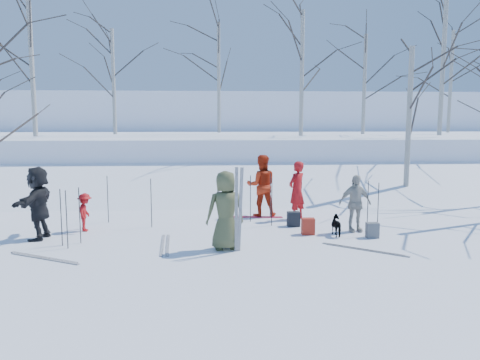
{
  "coord_description": "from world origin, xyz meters",
  "views": [
    {
      "loc": [
        -0.77,
        -10.98,
        2.89
      ],
      "look_at": [
        0.0,
        1.5,
        1.3
      ],
      "focal_mm": 35.0,
      "sensor_mm": 36.0,
      "label": 1
    }
  ],
  "objects": [
    {
      "name": "birch_plateau_c",
      "position": [
        -5.65,
        13.29,
        4.82
      ],
      "size": [
        4.27,
        4.27,
        5.24
      ],
      "primitive_type": null,
      "color": "silver",
      "rests_on": "snow_plateau"
    },
    {
      "name": "ski_pole_b",
      "position": [
        -4.04,
        -0.4,
        0.67
      ],
      "size": [
        0.02,
        0.02,
        1.34
      ],
      "primitive_type": "cylinder",
      "color": "black",
      "rests_on": "ground"
    },
    {
      "name": "ski_pole_a",
      "position": [
        -2.41,
        1.64,
        0.67
      ],
      "size": [
        0.02,
        0.02,
        1.34
      ],
      "primitive_type": "cylinder",
      "color": "black",
      "rests_on": "ground"
    },
    {
      "name": "ski_pole_h",
      "position": [
        0.89,
        1.63,
        0.67
      ],
      "size": [
        0.02,
        0.02,
        1.34
      ],
      "primitive_type": "cylinder",
      "color": "black",
      "rests_on": "ground"
    },
    {
      "name": "skier_cream_east",
      "position": [
        2.97,
        0.83,
        0.75
      ],
      "size": [
        0.91,
        0.47,
        1.5
      ],
      "primitive_type": "imported",
      "rotation": [
        0.0,
        0.0,
        0.12
      ],
      "color": "beige",
      "rests_on": "ground"
    },
    {
      "name": "snow_ramp",
      "position": [
        0.0,
        7.0,
        0.15
      ],
      "size": [
        70.0,
        9.49,
        4.12
      ],
      "primitive_type": "cube",
      "rotation": [
        0.3,
        0.0,
        0.0
      ],
      "color": "white",
      "rests_on": "ground"
    },
    {
      "name": "ski_pair_c",
      "position": [
        0.41,
        2.8,
        0.01
      ],
      "size": [
        0.59,
        1.94,
        0.02
      ],
      "primitive_type": null,
      "rotation": [
        0.0,
        0.0,
        1.47
      ],
      "color": "#B61A35",
      "rests_on": "ground"
    },
    {
      "name": "ski_pair_b",
      "position": [
        2.65,
        -0.94,
        0.01
      ],
      "size": [
        2.03,
        2.09,
        0.02
      ],
      "primitive_type": null,
      "rotation": [
        0.0,
        0.0,
        0.92
      ],
      "color": "silver",
      "rests_on": "ground"
    },
    {
      "name": "birch_plateau_f",
      "position": [
        3.35,
        10.37,
        4.99
      ],
      "size": [
        4.51,
        4.51,
        5.59
      ],
      "primitive_type": null,
      "color": "silver",
      "rests_on": "snow_plateau"
    },
    {
      "name": "ski_pole_e",
      "position": [
        0.34,
        2.19,
        0.67
      ],
      "size": [
        0.02,
        0.02,
        1.34
      ],
      "primitive_type": "cylinder",
      "color": "black",
      "rests_on": "ground"
    },
    {
      "name": "ski_pole_j",
      "position": [
        3.31,
        0.83,
        0.67
      ],
      "size": [
        0.02,
        0.02,
        1.34
      ],
      "primitive_type": "cylinder",
      "color": "black",
      "rests_on": "ground"
    },
    {
      "name": "upright_ski_left",
      "position": [
        -0.23,
        -0.92,
        0.95
      ],
      "size": [
        0.08,
        0.16,
        1.9
      ],
      "primitive_type": "cube",
      "rotation": [
        0.07,
        0.0,
        0.04
      ],
      "color": "silver",
      "rests_on": "ground"
    },
    {
      "name": "skier_red_seated",
      "position": [
        -4.09,
        1.31,
        0.5
      ],
      "size": [
        0.41,
        0.67,
        1.0
      ],
      "primitive_type": "imported",
      "rotation": [
        0.0,
        0.0,
        1.63
      ],
      "color": "#AB0F13",
      "rests_on": "ground"
    },
    {
      "name": "birch_plateau_h",
      "position": [
        13.13,
        15.79,
        5.11
      ],
      "size": [
        4.67,
        4.67,
        5.82
      ],
      "primitive_type": null,
      "color": "silver",
      "rests_on": "snow_plateau"
    },
    {
      "name": "ski_pole_d",
      "position": [
        0.98,
        2.67,
        0.67
      ],
      "size": [
        0.02,
        0.02,
        1.34
      ],
      "primitive_type": "cylinder",
      "color": "black",
      "rests_on": "ground"
    },
    {
      "name": "ski_pole_i",
      "position": [
        -3.88,
        0.05,
        0.67
      ],
      "size": [
        0.02,
        0.02,
        1.34
      ],
      "primitive_type": "cylinder",
      "color": "black",
      "rests_on": "ground"
    },
    {
      "name": "backpack_dark",
      "position": [
        1.48,
        1.53,
        0.2
      ],
      "size": [
        0.34,
        0.24,
        0.4
      ],
      "primitive_type": "cube",
      "color": "black",
      "rests_on": "ground"
    },
    {
      "name": "birch_plateau_e",
      "position": [
        -8.54,
        10.34,
        5.4
      ],
      "size": [
        5.08,
        5.08,
        6.4
      ],
      "primitive_type": null,
      "color": "silver",
      "rests_on": "snow_plateau"
    },
    {
      "name": "upright_ski_right",
      "position": [
        -0.14,
        -0.93,
        0.95
      ],
      "size": [
        0.14,
        0.23,
        1.89
      ],
      "primitive_type": "cube",
      "rotation": [
        0.1,
        0.0,
        0.33
      ],
      "color": "silver",
      "rests_on": "ground"
    },
    {
      "name": "ski_pair_d",
      "position": [
        -4.32,
        -1.16,
        0.01
      ],
      "size": [
        1.8,
        2.07,
        0.02
      ],
      "primitive_type": null,
      "rotation": [
        0.0,
        0.0,
        1.07
      ],
      "color": "silver",
      "rests_on": "ground"
    },
    {
      "name": "birch_plateau_b",
      "position": [
        7.08,
        12.9,
        4.72
      ],
      "size": [
        4.12,
        4.12,
        5.03
      ],
      "primitive_type": null,
      "color": "silver",
      "rests_on": "snow_plateau"
    },
    {
      "name": "birch_edge_e",
      "position": [
        6.42,
        5.74,
        2.77
      ],
      "size": [
        4.47,
        4.47,
        5.53
      ],
      "primitive_type": null,
      "color": "silver",
      "rests_on": "ground"
    },
    {
      "name": "birch_plateau_g",
      "position": [
        -0.3,
        16.62,
        5.34
      ],
      "size": [
        4.99,
        4.99,
        6.27
      ],
      "primitive_type": null,
      "color": "silver",
      "rests_on": "snow_plateau"
    },
    {
      "name": "ski_pair_a",
      "position": [
        -1.86,
        -0.26,
        0.01
      ],
      "size": [
        0.47,
        1.93,
        0.02
      ],
      "primitive_type": null,
      "rotation": [
        0.0,
        0.0,
        0.07
      ],
      "color": "silver",
      "rests_on": "ground"
    },
    {
      "name": "ski_pole_f",
      "position": [
        -4.24,
        -0.16,
        0.67
      ],
      "size": [
        0.02,
        0.02,
        1.34
      ],
      "primitive_type": "cylinder",
      "color": "black",
      "rests_on": "ground"
    },
    {
      "name": "ground",
      "position": [
        0.0,
        0.0,
        0.0
      ],
      "size": [
        120.0,
        120.0,
        0.0
      ],
      "primitive_type": "plane",
      "color": "white",
      "rests_on": "ground"
    },
    {
      "name": "backpack_red",
      "position": [
        1.69,
        0.58,
        0.21
      ],
      "size": [
        0.32,
        0.22,
        0.42
      ],
      "primitive_type": "cube",
      "color": "maroon",
      "rests_on": "ground"
    },
    {
      "name": "dog",
      "position": [
        2.41,
        0.4,
        0.26
      ],
      "size": [
        0.35,
        0.64,
        0.52
      ],
      "primitive_type": "imported",
      "rotation": [
        0.0,
        0.0,
        3.26
      ],
      "color": "black",
      "rests_on": "ground"
    },
    {
      "name": "skier_redor_behind",
      "position": [
        0.75,
        3.0,
        0.93
      ],
      "size": [
        0.91,
        0.71,
        1.87
      ],
      "primitive_type": "imported",
      "rotation": [
        0.0,
        0.0,
        3.14
      ],
      "color": "#B1260D",
      "rests_on": "ground"
    },
    {
      "name": "far_hill",
      "position": [
        0.0,
        38.0,
        2.0
      ],
      "size": [
        90.0,
        30.0,
        6.0
      ],
      "primitive_type": "cube",
      "color": "white",
      "rests_on": "ground"
    },
    {
      "name": "birch_plateau_a",
      "position": [
        10.02,
        10.62,
        5.53
      ],
      "size": [
        5.26,
        5.26,
        6.66
      ],
      "primitive_type": null,
      "color": "silver",
      "rests_on": "snow_plateau"
    },
    {
      "name": "skier_red_north",
      "position": [
        1.73,
        2.45,
        0.86
      ],
      "size": [
        0.74,
        0.72,
        1.71
      ],
      "primitive_type": "imported",
      "rotation": [
        0.0,
        0.0,
        3.88
      ],
      "color": "#AB0F13",
      "rests_on": "ground"
    },
    {
      "name": "skier_grey_west",
      "position": [
        -4.99,
        0.53,
        0.9
      ],
      "size": [
        0.67,
        1.7,
        1.8
      ],
      "primitive_type": "imported",
      "rotation": [
        0.0,
        0.0,
        4.62
      ],
      "color": "black",
      "rests_on": "ground"
    },
    {
      "name": "snow_plateau",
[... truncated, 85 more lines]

